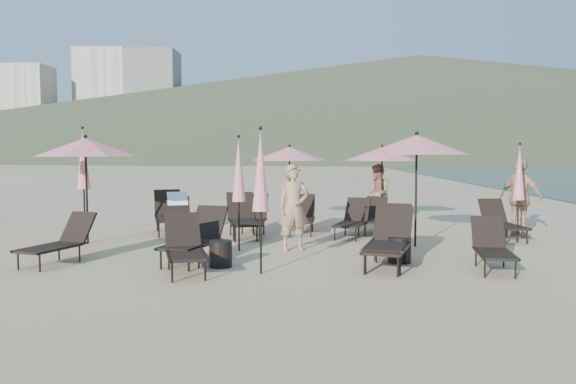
{
  "coord_description": "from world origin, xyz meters",
  "views": [
    {
      "loc": [
        -0.76,
        -9.81,
        2.03
      ],
      "look_at": [
        -1.18,
        3.5,
        1.1
      ],
      "focal_mm": 35.0,
      "sensor_mm": 36.0,
      "label": 1
    }
  ],
  "objects_px": {
    "umbrella_closed_0": "(261,172)",
    "lounger_7": "(243,217)",
    "lounger_13": "(302,215)",
    "side_table_1": "(399,250)",
    "lounger_4": "(389,238)",
    "umbrella_closed_2": "(83,160)",
    "umbrella_closed_1": "(519,173)",
    "side_table_0": "(221,254)",
    "lounger_12": "(180,215)",
    "lounger_11": "(502,221)",
    "lounger_3": "(389,240)",
    "beachgoer_b": "(377,194)",
    "beachgoer_c": "(521,198)",
    "umbrella_closed_3": "(239,170)",
    "umbrella_open_3": "(382,154)",
    "umbrella_open_1": "(417,145)",
    "lounger_6": "(169,213)",
    "umbrella_open_0": "(86,147)",
    "umbrella_open_2": "(289,154)",
    "lounger_0": "(60,241)",
    "lounger_2": "(196,237)",
    "lounger_1": "(185,246)",
    "lounger_9": "(373,216)",
    "lounger_8": "(251,217)",
    "lounger_10": "(353,219)",
    "lounger_5": "(492,246)"
  },
  "relations": [
    {
      "from": "umbrella_closed_0",
      "to": "lounger_7",
      "type": "bearing_deg",
      "value": 100.38
    },
    {
      "from": "lounger_13",
      "to": "side_table_1",
      "type": "xyz_separation_m",
      "value": [
        1.83,
        -3.88,
        -0.2
      ]
    },
    {
      "from": "lounger_4",
      "to": "umbrella_closed_2",
      "type": "height_order",
      "value": "umbrella_closed_2"
    },
    {
      "from": "umbrella_closed_1",
      "to": "side_table_0",
      "type": "bearing_deg",
      "value": -155.25
    },
    {
      "from": "lounger_12",
      "to": "side_table_0",
      "type": "bearing_deg",
      "value": -86.06
    },
    {
      "from": "lounger_11",
      "to": "umbrella_closed_0",
      "type": "relative_size",
      "value": 0.66
    },
    {
      "from": "umbrella_closed_0",
      "to": "lounger_3",
      "type": "bearing_deg",
      "value": 16.5
    },
    {
      "from": "lounger_3",
      "to": "lounger_4",
      "type": "relative_size",
      "value": 0.96
    },
    {
      "from": "beachgoer_b",
      "to": "umbrella_closed_0",
      "type": "bearing_deg",
      "value": -27.7
    },
    {
      "from": "side_table_0",
      "to": "beachgoer_c",
      "type": "relative_size",
      "value": 0.25
    },
    {
      "from": "umbrella_closed_3",
      "to": "umbrella_open_3",
      "type": "bearing_deg",
      "value": 51.22
    },
    {
      "from": "lounger_12",
      "to": "side_table_0",
      "type": "xyz_separation_m",
      "value": [
        1.64,
        -4.01,
        -0.25
      ]
    },
    {
      "from": "lounger_11",
      "to": "beachgoer_b",
      "type": "distance_m",
      "value": 3.82
    },
    {
      "from": "lounger_3",
      "to": "umbrella_open_1",
      "type": "height_order",
      "value": "umbrella_open_1"
    },
    {
      "from": "lounger_6",
      "to": "umbrella_open_0",
      "type": "bearing_deg",
      "value": -144.72
    },
    {
      "from": "lounger_7",
      "to": "umbrella_open_0",
      "type": "bearing_deg",
      "value": -174.51
    },
    {
      "from": "umbrella_open_2",
      "to": "beachgoer_b",
      "type": "bearing_deg",
      "value": 6.28
    },
    {
      "from": "lounger_6",
      "to": "beachgoer_b",
      "type": "xyz_separation_m",
      "value": [
        5.54,
        1.94,
        0.37
      ]
    },
    {
      "from": "lounger_0",
      "to": "lounger_7",
      "type": "height_order",
      "value": "lounger_7"
    },
    {
      "from": "lounger_2",
      "to": "umbrella_open_3",
      "type": "height_order",
      "value": "umbrella_open_3"
    },
    {
      "from": "lounger_1",
      "to": "lounger_13",
      "type": "relative_size",
      "value": 1.06
    },
    {
      "from": "lounger_11",
      "to": "umbrella_open_1",
      "type": "height_order",
      "value": "umbrella_open_1"
    },
    {
      "from": "lounger_0",
      "to": "lounger_12",
      "type": "xyz_separation_m",
      "value": [
        1.37,
        3.77,
        0.07
      ]
    },
    {
      "from": "lounger_4",
      "to": "side_table_0",
      "type": "height_order",
      "value": "lounger_4"
    },
    {
      "from": "lounger_0",
      "to": "lounger_9",
      "type": "height_order",
      "value": "lounger_0"
    },
    {
      "from": "umbrella_closed_0",
      "to": "beachgoer_b",
      "type": "height_order",
      "value": "umbrella_closed_0"
    },
    {
      "from": "lounger_8",
      "to": "lounger_10",
      "type": "bearing_deg",
      "value": 3.26
    },
    {
      "from": "umbrella_open_1",
      "to": "beachgoer_c",
      "type": "bearing_deg",
      "value": 27.92
    },
    {
      "from": "umbrella_open_2",
      "to": "side_table_1",
      "type": "relative_size",
      "value": 4.74
    },
    {
      "from": "lounger_0",
      "to": "umbrella_closed_3",
      "type": "bearing_deg",
      "value": 43.37
    },
    {
      "from": "lounger_5",
      "to": "beachgoer_b",
      "type": "height_order",
      "value": "beachgoer_b"
    },
    {
      "from": "lounger_1",
      "to": "umbrella_closed_1",
      "type": "bearing_deg",
      "value": 9.36
    },
    {
      "from": "lounger_0",
      "to": "lounger_13",
      "type": "relative_size",
      "value": 1.0
    },
    {
      "from": "lounger_10",
      "to": "side_table_0",
      "type": "xyz_separation_m",
      "value": [
        -2.65,
        -3.68,
        -0.19
      ]
    },
    {
      "from": "lounger_3",
      "to": "lounger_7",
      "type": "relative_size",
      "value": 0.98
    },
    {
      "from": "lounger_3",
      "to": "side_table_0",
      "type": "distance_m",
      "value": 3.01
    },
    {
      "from": "lounger_4",
      "to": "umbrella_closed_1",
      "type": "distance_m",
      "value": 4.32
    },
    {
      "from": "lounger_12",
      "to": "lounger_11",
      "type": "bearing_deg",
      "value": -22.57
    },
    {
      "from": "lounger_4",
      "to": "lounger_10",
      "type": "distance_m",
      "value": 3.39
    },
    {
      "from": "lounger_2",
      "to": "umbrella_closed_0",
      "type": "relative_size",
      "value": 0.74
    },
    {
      "from": "umbrella_open_0",
      "to": "lounger_13",
      "type": "bearing_deg",
      "value": 21.82
    },
    {
      "from": "umbrella_closed_1",
      "to": "beachgoer_b",
      "type": "xyz_separation_m",
      "value": [
        -2.75,
        3.31,
        -0.72
      ]
    },
    {
      "from": "lounger_9",
      "to": "umbrella_open_2",
      "type": "bearing_deg",
      "value": 163.14
    },
    {
      "from": "lounger_12",
      "to": "umbrella_closed_2",
      "type": "relative_size",
      "value": 0.65
    },
    {
      "from": "lounger_13",
      "to": "lounger_8",
      "type": "bearing_deg",
      "value": -148.38
    },
    {
      "from": "lounger_8",
      "to": "lounger_11",
      "type": "bearing_deg",
      "value": 1.25
    },
    {
      "from": "lounger_1",
      "to": "lounger_13",
      "type": "distance_m",
      "value": 5.21
    },
    {
      "from": "lounger_3",
      "to": "umbrella_open_3",
      "type": "distance_m",
      "value": 6.14
    },
    {
      "from": "umbrella_open_1",
      "to": "beachgoer_c",
      "type": "relative_size",
      "value": 1.31
    },
    {
      "from": "lounger_3",
      "to": "umbrella_closed_1",
      "type": "height_order",
      "value": "umbrella_closed_1"
    }
  ]
}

